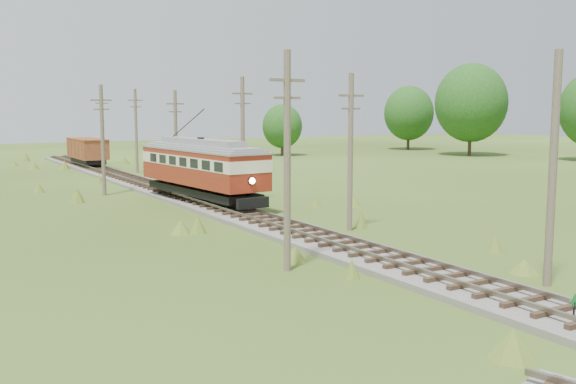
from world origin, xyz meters
TOP-DOWN VIEW (x-y plane):
  - railbed_main at (0.00, 34.00)m, footprint 3.60×96.00m
  - switch_marker at (-0.20, 1.50)m, footprint 0.45×0.06m
  - streetcar at (0.00, 31.10)m, footprint 4.25×13.63m
  - gondola at (0.00, 64.73)m, footprint 2.91×8.71m
  - gravel_pile at (4.52, 51.29)m, footprint 3.79×4.02m
  - utility_pole_r_1 at (3.10, 5.00)m, footprint 0.30×0.30m
  - utility_pole_r_2 at (3.30, 18.00)m, footprint 1.60×0.30m
  - utility_pole_r_3 at (3.20, 31.00)m, footprint 1.60×0.30m
  - utility_pole_r_4 at (3.00, 44.00)m, footprint 1.60×0.30m
  - utility_pole_r_5 at (3.40, 57.00)m, footprint 1.60×0.30m
  - utility_pole_r_6 at (3.20, 70.00)m, footprint 1.60×0.30m
  - utility_pole_l_a at (-4.20, 12.00)m, footprint 1.60×0.30m
  - utility_pole_l_b at (-4.50, 40.00)m, footprint 1.60×0.30m
  - tree_right_4 at (54.00, 58.00)m, footprint 10.50×10.50m
  - tree_right_5 at (56.00, 74.00)m, footprint 8.40×8.40m
  - tree_mid_b at (30.00, 72.00)m, footprint 5.88×5.88m

SIDE VIEW (x-z plane):
  - railbed_main at x=0.00m, z-range -0.09..0.48m
  - switch_marker at x=-0.20m, z-range 0.09..1.17m
  - gravel_pile at x=4.52m, z-range -0.04..1.33m
  - gondola at x=0.00m, z-range 0.68..3.56m
  - streetcar at x=0.00m, z-range -0.27..5.91m
  - utility_pole_r_4 at x=3.00m, z-range 0.12..8.52m
  - tree_mid_b at x=30.00m, z-range 0.54..8.12m
  - utility_pole_r_1 at x=3.10m, z-range 0.00..8.80m
  - utility_pole_r_2 at x=3.30m, z-range 0.12..8.72m
  - utility_pole_l_b at x=-4.50m, z-range 0.12..8.72m
  - utility_pole_r_6 at x=3.20m, z-range 0.12..8.82m
  - utility_pole_r_5 at x=3.40m, z-range 0.13..9.03m
  - utility_pole_r_3 at x=3.20m, z-range 0.13..9.13m
  - utility_pole_l_a at x=-4.20m, z-range 0.13..9.13m
  - tree_right_5 at x=56.00m, z-range 0.78..11.60m
  - tree_right_4 at x=54.00m, z-range 0.98..14.51m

